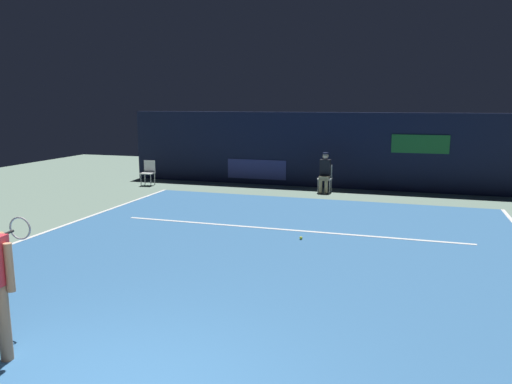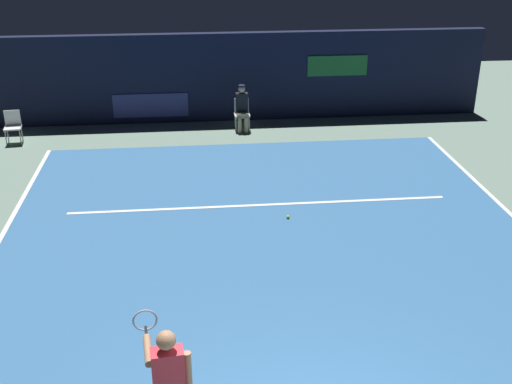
# 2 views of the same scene
# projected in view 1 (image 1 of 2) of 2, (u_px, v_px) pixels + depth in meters

# --- Properties ---
(ground_plane) EXTENTS (30.39, 30.39, 0.00)m
(ground_plane) POSITION_uv_depth(u_px,v_px,m) (259.00, 257.00, 9.41)
(ground_plane) COLOR slate
(court_surface) EXTENTS (10.48, 12.08, 0.01)m
(court_surface) POSITION_uv_depth(u_px,v_px,m) (259.00, 257.00, 9.41)
(court_surface) COLOR #336699
(court_surface) RESTS_ON ground
(line_sideline_right) EXTENTS (0.10, 12.08, 0.01)m
(line_sideline_right) POSITION_uv_depth(u_px,v_px,m) (37.00, 235.00, 10.93)
(line_sideline_right) COLOR white
(line_sideline_right) RESTS_ON court_surface
(line_service) EXTENTS (8.18, 0.10, 0.01)m
(line_service) POSITION_uv_depth(u_px,v_px,m) (286.00, 230.00, 11.39)
(line_service) COLOR white
(line_service) RESTS_ON court_surface
(back_wall) EXTENTS (14.84, 0.33, 2.60)m
(back_wall) POSITION_uv_depth(u_px,v_px,m) (329.00, 150.00, 16.99)
(back_wall) COLOR #141933
(back_wall) RESTS_ON ground
(line_judge_on_chair) EXTENTS (0.44, 0.53, 1.32)m
(line_judge_on_chair) POSITION_uv_depth(u_px,v_px,m) (325.00, 172.00, 16.06)
(line_judge_on_chair) COLOR white
(line_judge_on_chair) RESTS_ON ground
(courtside_chair_near) EXTENTS (0.48, 0.46, 0.88)m
(courtside_chair_near) POSITION_uv_depth(u_px,v_px,m) (148.00, 171.00, 17.56)
(courtside_chair_near) COLOR white
(courtside_chair_near) RESTS_ON ground
(tennis_ball) EXTENTS (0.07, 0.07, 0.07)m
(tennis_ball) POSITION_uv_depth(u_px,v_px,m) (301.00, 238.00, 10.58)
(tennis_ball) COLOR #CCE033
(tennis_ball) RESTS_ON court_surface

